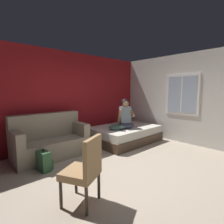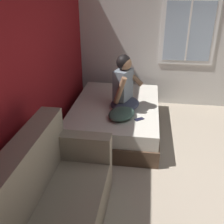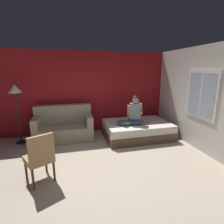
{
  "view_description": "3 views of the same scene",
  "coord_description": "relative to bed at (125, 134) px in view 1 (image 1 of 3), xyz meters",
  "views": [
    {
      "loc": [
        -2.38,
        -2.09,
        1.6
      ],
      "look_at": [
        0.75,
        1.33,
        1.03
      ],
      "focal_mm": 28.0,
      "sensor_mm": 36.0,
      "label": 1
    },
    {
      "loc": [
        -2.43,
        1.11,
        2.31
      ],
      "look_at": [
        0.67,
        1.55,
        0.76
      ],
      "focal_mm": 42.0,
      "sensor_mm": 36.0,
      "label": 2
    },
    {
      "loc": [
        -0.54,
        -3.34,
        2.08
      ],
      "look_at": [
        0.68,
        1.44,
        0.9
      ],
      "focal_mm": 28.0,
      "sensor_mm": 36.0,
      "label": 3
    }
  ],
  "objects": [
    {
      "name": "side_chair",
      "position": [
        -2.65,
        -1.75,
        0.3
      ],
      "size": [
        0.62,
        0.62,
        0.98
      ],
      "color": "#382D23",
      "rests_on": "ground"
    },
    {
      "name": "person_seated",
      "position": [
        -0.14,
        -0.15,
        0.6
      ],
      "size": [
        0.64,
        0.6,
        0.88
      ],
      "color": "#383D51",
      "rests_on": "bed"
    },
    {
      "name": "ground_plane",
      "position": [
        -1.54,
        -1.61,
        -0.24
      ],
      "size": [
        40.0,
        40.0,
        0.0
      ],
      "primitive_type": "plane",
      "color": "tan"
    },
    {
      "name": "wall_side_with_window",
      "position": [
        1.32,
        -1.6,
        1.12
      ],
      "size": [
        0.19,
        6.38,
        2.7
      ],
      "color": "silver",
      "rests_on": "ground"
    },
    {
      "name": "throw_pillow",
      "position": [
        -0.48,
        -0.15,
        0.31
      ],
      "size": [
        0.58,
        0.51,
        0.14
      ],
      "primitive_type": "ellipsoid",
      "rotation": [
        0.0,
        0.0,
        -0.38
      ],
      "color": "#385147",
      "rests_on": "bed"
    },
    {
      "name": "couch",
      "position": [
        -2.26,
        0.35,
        0.16
      ],
      "size": [
        1.71,
        0.84,
        1.04
      ],
      "color": "gray",
      "rests_on": "ground"
    },
    {
      "name": "backpack",
      "position": [
        -2.67,
        -0.32,
        -0.04
      ],
      "size": [
        0.26,
        0.32,
        0.46
      ],
      "color": "#2D5133",
      "rests_on": "ground"
    },
    {
      "name": "bed",
      "position": [
        0.0,
        0.0,
        0.0
      ],
      "size": [
        2.06,
        1.46,
        0.48
      ],
      "color": "#4C3828",
      "rests_on": "ground"
    },
    {
      "name": "wall_back_accent",
      "position": [
        -1.54,
        0.96,
        1.11
      ],
      "size": [
        10.57,
        0.16,
        2.7
      ],
      "primitive_type": "cube",
      "color": "maroon",
      "rests_on": "ground"
    },
    {
      "name": "cell_phone",
      "position": [
        -0.5,
        -0.42,
        0.25
      ],
      "size": [
        0.14,
        0.16,
        0.01
      ],
      "primitive_type": "cube",
      "rotation": [
        0.0,
        0.0,
        0.65
      ],
      "color": "black",
      "rests_on": "bed"
    }
  ]
}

